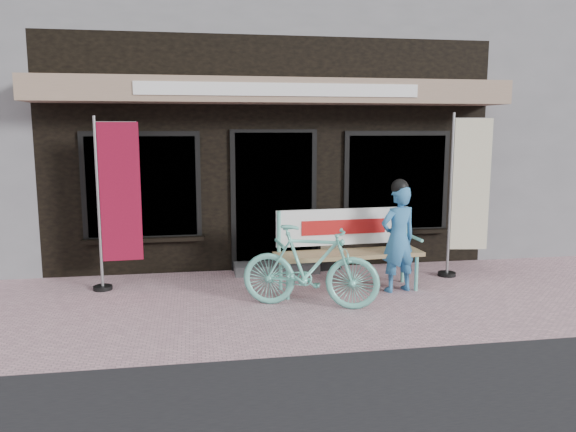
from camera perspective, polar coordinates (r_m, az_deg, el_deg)
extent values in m
plane|color=#CB9BA5|center=(7.11, 0.90, -9.27)|extent=(70.00, 70.00, 0.00)
cube|color=black|center=(11.71, -3.56, 6.86)|extent=(7.00, 6.00, 3.60)
cube|color=gray|center=(8.40, -1.15, 12.55)|extent=(7.00, 0.80, 0.35)
cube|color=white|center=(7.99, -0.71, 12.74)|extent=(4.00, 0.02, 0.18)
cube|color=black|center=(8.78, -1.44, 1.60)|extent=(1.20, 0.06, 2.10)
cube|color=black|center=(8.77, -1.43, 1.59)|extent=(1.35, 0.04, 2.20)
cube|color=black|center=(8.70, -14.62, 2.90)|extent=(1.60, 0.06, 1.50)
cube|color=black|center=(9.24, 10.95, 3.37)|extent=(1.60, 0.06, 1.50)
cube|color=black|center=(8.69, -14.62, 2.90)|extent=(1.75, 0.04, 1.65)
cube|color=black|center=(9.24, 10.97, 3.37)|extent=(1.75, 0.04, 1.65)
cube|color=black|center=(8.75, -14.45, -2.35)|extent=(1.80, 0.18, 0.06)
cube|color=black|center=(9.30, 10.93, -1.58)|extent=(1.80, 0.18, 0.06)
cube|color=#59595B|center=(8.74, -1.19, -5.27)|extent=(1.30, 0.45, 0.15)
cylinder|color=#68CCB7|center=(7.36, -0.02, -6.68)|extent=(0.05, 0.05, 0.48)
cylinder|color=#68CCB7|center=(7.79, -0.75, -5.80)|extent=(0.05, 0.05, 0.48)
cylinder|color=#68CCB7|center=(7.95, 12.91, -5.74)|extent=(0.05, 0.05, 0.48)
cylinder|color=#68CCB7|center=(8.34, 11.56, -4.99)|extent=(0.05, 0.05, 0.48)
cube|color=#957B51|center=(7.75, 6.18, -3.87)|extent=(2.06, 0.62, 0.06)
cylinder|color=#68CCB7|center=(7.66, -0.93, -1.80)|extent=(0.05, 0.05, 0.62)
cylinder|color=#68CCB7|center=(8.24, 11.83, -1.23)|extent=(0.05, 0.05, 0.62)
cube|color=white|center=(7.91, 5.64, -1.08)|extent=(1.93, 0.15, 0.51)
cube|color=#B21414|center=(7.89, 5.70, -1.12)|extent=(1.22, 0.08, 0.20)
cylinder|color=#68CCB7|center=(7.46, -0.83, -2.81)|extent=(0.07, 0.50, 0.05)
cylinder|color=#68CCB7|center=(8.07, 12.69, -2.13)|extent=(0.07, 0.50, 0.05)
imported|color=teal|center=(7.76, 11.13, -2.30)|extent=(0.60, 0.47, 1.46)
sphere|color=black|center=(7.66, 11.29, 2.86)|extent=(0.28, 0.28, 0.23)
imported|color=#68CCB7|center=(6.99, 2.28, -5.16)|extent=(1.78, 1.07, 1.04)
cylinder|color=gray|center=(8.02, -18.70, 1.09)|extent=(0.04, 0.04, 2.38)
cylinder|color=gray|center=(7.93, -17.13, 9.08)|extent=(0.54, 0.06, 0.03)
cube|color=maroon|center=(7.98, -16.67, 2.32)|extent=(0.54, 0.06, 1.89)
cylinder|color=black|center=(8.25, -18.29, -6.94)|extent=(0.27, 0.27, 0.05)
cylinder|color=gray|center=(8.67, 16.16, 1.97)|extent=(0.05, 0.05, 2.44)
cylinder|color=gray|center=(8.70, 18.26, 9.38)|extent=(0.55, 0.11, 0.03)
cube|color=beige|center=(8.74, 18.09, 3.04)|extent=(0.55, 0.12, 1.94)
cylinder|color=black|center=(8.89, 15.83, -5.69)|extent=(0.30, 0.30, 0.06)
cube|color=black|center=(8.83, 4.24, -2.98)|extent=(0.41, 0.16, 0.80)
cube|color=beige|center=(8.77, 4.37, -2.47)|extent=(0.33, 0.09, 0.49)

